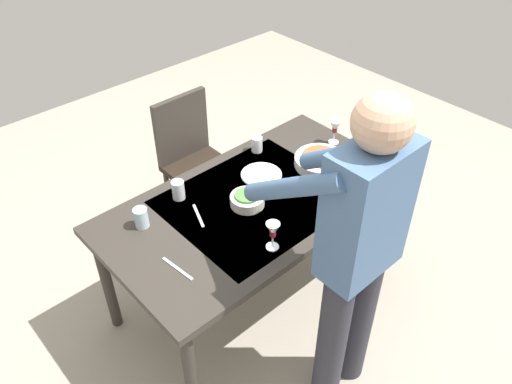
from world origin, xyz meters
The scene contains 16 objects.
ground_plane centered at (0.00, 0.00, 0.00)m, with size 6.00×6.00×0.00m, color #9E9384.
dining_table centered at (0.00, 0.00, 0.68)m, with size 1.64×0.90×0.75m.
chair_near centered at (-0.18, -0.83, 0.53)m, with size 0.40×0.40×0.91m.
person_server centered at (0.09, 0.71, 0.96)m, with size 0.42×0.61×1.69m.
wine_bottle centered at (-0.31, 0.24, 0.86)m, with size 0.07×0.07×0.30m.
wine_glass_left centered at (-0.72, -0.08, 0.85)m, with size 0.07×0.07×0.15m.
wine_glass_right centered at (0.18, 0.32, 0.85)m, with size 0.07×0.07×0.15m.
water_cup_near_left centered at (0.29, -0.28, 0.80)m, with size 0.07×0.07×0.11m, color silver.
water_cup_near_right centered at (-0.69, 0.19, 0.80)m, with size 0.07×0.07×0.10m, color silver.
water_cup_far_left centered at (-0.31, -0.33, 0.80)m, with size 0.07×0.07×0.09m, color silver.
water_cup_far_right centered at (0.56, -0.23, 0.80)m, with size 0.07×0.07×0.11m, color silver.
serving_bowl_pasta centered at (-0.48, 0.02, 0.78)m, with size 0.30×0.30×0.07m.
side_bowl_salad centered at (0.06, 0.00, 0.78)m, with size 0.18×0.18×0.07m.
dinner_plate_near centered at (-0.16, -0.13, 0.75)m, with size 0.23×0.23×0.01m, color silver.
table_knife centered at (0.60, 0.12, 0.75)m, with size 0.01×0.20×0.01m, color silver.
table_fork centered at (0.31, -0.10, 0.75)m, with size 0.01×0.18×0.01m, color silver.
Camera 1 is at (1.41, 1.55, 2.49)m, focal length 36.13 mm.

